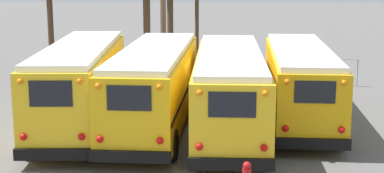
% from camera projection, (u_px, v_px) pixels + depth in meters
% --- Properties ---
extents(ground_plane, '(160.00, 160.00, 0.00)m').
position_uv_depth(ground_plane, '(193.00, 122.00, 23.45)').
color(ground_plane, '#5B5956').
extents(school_bus_0, '(2.88, 10.16, 3.20)m').
position_uv_depth(school_bus_0, '(80.00, 83.00, 22.44)').
color(school_bus_0, yellow).
rests_on(school_bus_0, ground).
extents(school_bus_1, '(2.93, 10.62, 3.09)m').
position_uv_depth(school_bus_1, '(155.00, 84.00, 22.43)').
color(school_bus_1, yellow).
rests_on(school_bus_1, ground).
extents(school_bus_2, '(2.69, 10.79, 3.05)m').
position_uv_depth(school_bus_2, '(229.00, 88.00, 21.88)').
color(school_bus_2, yellow).
rests_on(school_bus_2, ground).
extents(school_bus_3, '(2.87, 10.03, 2.97)m').
position_uv_depth(school_bus_3, '(300.00, 81.00, 23.38)').
color(school_bus_3, '#EAAA0F').
rests_on(school_bus_3, ground).
extents(fence_line, '(16.58, 0.06, 1.42)m').
position_uv_depth(fence_line, '(198.00, 67.00, 30.61)').
color(fence_line, '#939399').
rests_on(fence_line, ground).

